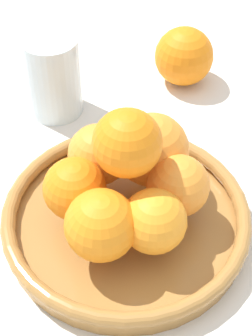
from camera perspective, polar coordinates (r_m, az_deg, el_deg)
The scene contains 5 objects.
ground_plane at distance 0.62m, azimuth -0.00°, elevation -6.12°, with size 4.00×4.00×0.00m, color silver.
fruit_bowl at distance 0.61m, azimuth -0.00°, elevation -5.16°, with size 0.27×0.27×0.03m.
orange_pile at distance 0.57m, azimuth 0.16°, elevation -0.98°, with size 0.17×0.18×0.13m.
stray_orange at distance 0.80m, azimuth 5.91°, elevation 11.23°, with size 0.08×0.08×0.08m, color orange.
drinking_glass at distance 0.74m, azimuth -7.43°, elevation 9.28°, with size 0.07×0.07×0.11m, color silver.
Camera 1 is at (0.08, -0.38, 0.49)m, focal length 60.00 mm.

